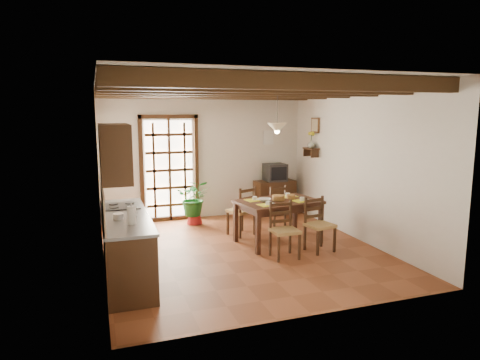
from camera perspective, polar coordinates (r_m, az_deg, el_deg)
name	(u,v)px	position (r m, az deg, el deg)	size (l,w,h in m)	color
ground_plane	(242,250)	(7.41, 0.28, -9.33)	(5.00, 5.00, 0.00)	brown
room_shell	(242,144)	(7.05, 0.29, 4.82)	(4.52, 5.02, 2.81)	silver
ceiling_beams	(242,90)	(7.03, 0.29, 11.93)	(4.50, 4.34, 0.20)	#301D0E
french_door	(169,167)	(9.28, -9.40, 1.78)	(1.26, 0.11, 2.32)	white
kitchen_counter	(126,245)	(6.33, -14.99, -8.40)	(0.64, 2.25, 1.38)	#311D0F
upper_cabinet	(115,153)	(5.36, -16.33, 3.44)	(0.35, 0.80, 0.70)	#311D0F
range_hood	(113,153)	(6.62, -16.60, 3.44)	(0.38, 0.60, 0.54)	white
counter_items	(124,210)	(6.29, -15.23, -3.94)	(0.50, 1.43, 0.25)	black
dining_table	(278,206)	(7.69, 5.12, -3.46)	(1.55, 1.13, 0.77)	#381D12
chair_near_left	(284,240)	(7.01, 5.91, -8.02)	(0.42, 0.40, 0.91)	#AB8548
chair_near_right	(319,234)	(7.42, 10.51, -7.16)	(0.49, 0.47, 0.91)	#AB8548
chair_far_left	(242,220)	(8.21, 0.22, -5.31)	(0.57, 0.56, 0.95)	#AB8548
chair_far_right	(273,216)	(8.56, 4.42, -4.81)	(0.51, 0.49, 0.91)	#AB8548
table_setting	(278,198)	(7.66, 5.14, -2.37)	(1.04, 0.69, 0.10)	yellow
table_bowl	(265,200)	(7.57, 3.31, -2.66)	(0.22, 0.22, 0.05)	white
sideboard	(275,197)	(9.87, 4.64, -2.31)	(0.92, 0.41, 0.78)	#311D0F
crt_tv	(275,172)	(9.77, 4.70, 1.02)	(0.47, 0.44, 0.39)	black
fuse_box	(268,138)	(9.90, 3.78, 5.68)	(0.25, 0.03, 0.32)	white
plant_pot	(194,219)	(9.08, -6.09, -5.16)	(0.33, 0.33, 0.20)	maroon
potted_plant	(194,197)	(8.98, -6.14, -2.32)	(1.78, 1.52, 1.98)	#144C19
wall_shelf	(311,150)	(9.40, 9.45, 3.92)	(0.20, 0.42, 0.20)	#311D0F
shelf_vase	(311,144)	(9.39, 9.48, 4.77)	(0.15, 0.15, 0.15)	#B2BFB2
shelf_flowers	(311,134)	(9.38, 9.51, 6.03)	(0.14, 0.14, 0.36)	yellow
framed_picture	(315,125)	(9.41, 9.99, 7.20)	(0.03, 0.32, 0.32)	brown
pendant_lamp	(277,127)	(7.60, 4.97, 7.08)	(0.36, 0.36, 0.84)	black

